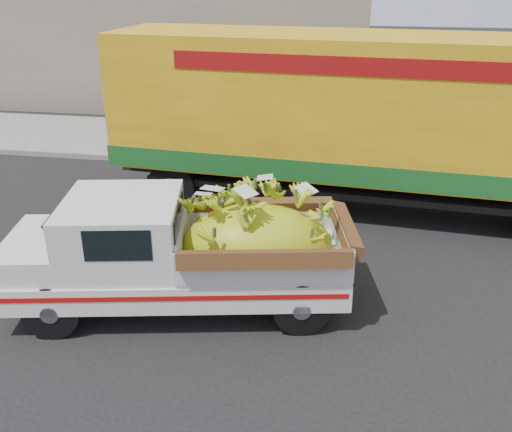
# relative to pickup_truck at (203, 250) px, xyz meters

# --- Properties ---
(ground) EXTENTS (100.00, 100.00, 0.00)m
(ground) POSITION_rel_pickup_truck_xyz_m (1.45, -0.82, -0.99)
(ground) COLOR black
(ground) RESTS_ON ground
(curb) EXTENTS (60.00, 0.25, 0.15)m
(curb) POSITION_rel_pickup_truck_xyz_m (1.45, 6.92, -0.91)
(curb) COLOR gray
(curb) RESTS_ON ground
(sidewalk) EXTENTS (60.00, 4.00, 0.14)m
(sidewalk) POSITION_rel_pickup_truck_xyz_m (1.45, 9.02, -0.92)
(sidewalk) COLOR gray
(sidewalk) RESTS_ON ground
(building_left) EXTENTS (18.00, 6.00, 5.00)m
(building_left) POSITION_rel_pickup_truck_xyz_m (-6.55, 14.92, 1.51)
(building_left) COLOR gray
(building_left) RESTS_ON ground
(pickup_truck) EXTENTS (5.50, 2.91, 1.83)m
(pickup_truck) POSITION_rel_pickup_truck_xyz_m (0.00, 0.00, 0.00)
(pickup_truck) COLOR black
(pickup_truck) RESTS_ON ground
(semi_trailer) EXTENTS (12.04, 3.47, 3.80)m
(semi_trailer) POSITION_rel_pickup_truck_xyz_m (2.86, 4.46, 1.14)
(semi_trailer) COLOR black
(semi_trailer) RESTS_ON ground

